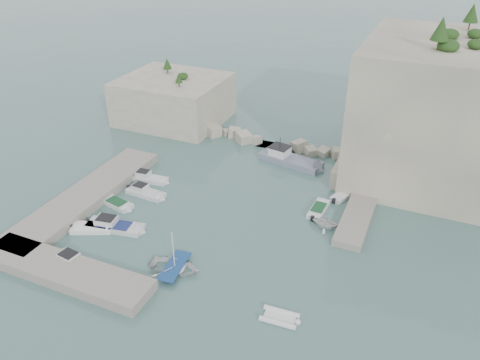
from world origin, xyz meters
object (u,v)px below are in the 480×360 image
at_px(motorboat_d, 115,229).
at_px(rowboat, 175,270).
at_px(tender_east_c, 343,197).
at_px(motorboat_a, 149,181).
at_px(tender_east_d, 344,190).
at_px(motorboat_e, 92,230).
at_px(motorboat_b, 146,195).
at_px(tender_east_b, 318,211).
at_px(work_boat, 290,163).
at_px(tender_east_a, 325,227).
at_px(motorboat_c, 117,205).
at_px(motorboat_f, 76,267).
at_px(inflatable_dinghy, 280,319).

relative_size(motorboat_d, rowboat, 1.38).
bearing_deg(tender_east_c, motorboat_a, 124.33).
distance_m(tender_east_c, tender_east_d, 1.70).
bearing_deg(motorboat_e, motorboat_b, 56.80).
bearing_deg(motorboat_b, tender_east_b, 17.58).
xyz_separation_m(motorboat_e, tender_east_d, (23.23, 19.27, 0.00)).
height_order(motorboat_b, motorboat_e, motorboat_b).
height_order(motorboat_b, work_boat, work_boat).
height_order(motorboat_d, tender_east_b, motorboat_d).
xyz_separation_m(tender_east_a, tender_east_c, (0.41, 7.06, 0.00)).
height_order(motorboat_e, tender_east_a, tender_east_a).
height_order(motorboat_a, work_boat, work_boat).
height_order(motorboat_a, tender_east_b, motorboat_a).
bearing_deg(rowboat, work_boat, -13.87).
xyz_separation_m(motorboat_c, work_boat, (15.41, 18.23, 0.00)).
xyz_separation_m(motorboat_a, motorboat_f, (2.71, -17.05, 0.00)).
bearing_deg(rowboat, inflatable_dinghy, -105.72).
bearing_deg(tender_east_d, motorboat_a, 135.45).
relative_size(motorboat_e, tender_east_c, 1.10).
xyz_separation_m(motorboat_f, work_boat, (12.45, 28.85, 0.00)).
height_order(motorboat_d, motorboat_e, motorboat_d).
xyz_separation_m(motorboat_d, work_boat, (12.75, 22.14, 0.00)).
height_order(motorboat_d, rowboat, motorboat_d).
xyz_separation_m(rowboat, inflatable_dinghy, (11.32, -1.86, 0.00)).
xyz_separation_m(motorboat_b, tender_east_d, (21.89, 10.89, 0.00)).
distance_m(motorboat_d, work_boat, 25.55).
xyz_separation_m(motorboat_c, motorboat_d, (2.65, -3.90, 0.00)).
xyz_separation_m(motorboat_d, motorboat_f, (0.31, -6.72, 0.00)).
relative_size(tender_east_d, work_boat, 0.48).
distance_m(inflatable_dinghy, tender_east_b, 17.32).
xyz_separation_m(motorboat_d, tender_east_c, (21.34, 16.41, 0.00)).
height_order(motorboat_d, tender_east_d, tender_east_d).
relative_size(motorboat_c, rowboat, 0.92).
bearing_deg(tender_east_d, motorboat_e, 156.82).
distance_m(motorboat_b, motorboat_c, 3.78).
height_order(tender_east_a, tender_east_b, tender_east_a).
relative_size(motorboat_c, tender_east_a, 1.54).
bearing_deg(motorboat_b, tender_east_d, 30.42).
bearing_deg(rowboat, tender_east_c, -37.55).
distance_m(motorboat_b, tender_east_b, 20.83).
bearing_deg(tender_east_b, tender_east_c, -21.32).
bearing_deg(motorboat_c, motorboat_e, -71.38).
height_order(motorboat_e, motorboat_f, motorboat_f).
bearing_deg(motorboat_d, tender_east_a, 14.80).
bearing_deg(rowboat, motorboat_b, 37.87).
relative_size(inflatable_dinghy, work_boat, 0.36).
bearing_deg(motorboat_d, motorboat_e, -160.76).
distance_m(motorboat_d, inflatable_dinghy, 21.37).
height_order(motorboat_c, inflatable_dinghy, motorboat_c).
bearing_deg(motorboat_e, work_boat, 33.23).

